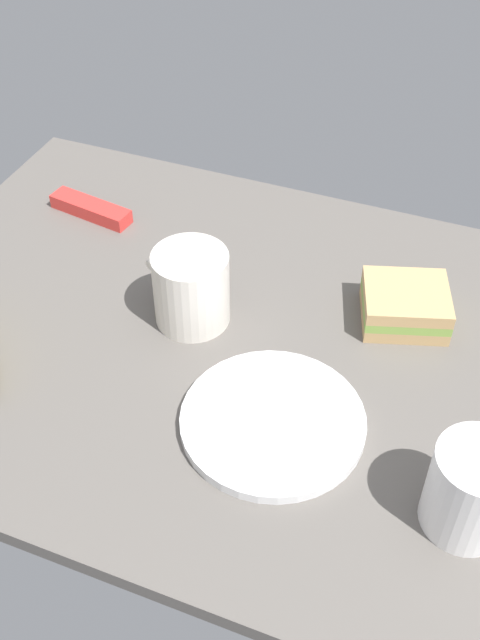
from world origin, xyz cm
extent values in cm
cube|color=#5B5651|center=(0.00, 0.00, 1.00)|extent=(90.00, 64.00, 2.00)
cylinder|color=white|center=(7.91, -10.76, 2.60)|extent=(19.55, 19.55, 1.20)
cylinder|color=white|center=(28.33, -14.83, 6.74)|extent=(8.21, 8.21, 9.49)
cylinder|color=silver|center=(-6.62, 1.28, 6.74)|extent=(8.97, 8.97, 9.47)
cylinder|color=brown|center=(-6.62, 1.28, 10.97)|extent=(7.90, 7.90, 0.40)
cylinder|color=silver|center=(-11.84, 4.45, 7.21)|extent=(3.12, 4.07, 1.20)
cube|color=tan|center=(17.06, 10.34, 2.80)|extent=(12.20, 11.55, 1.60)
cube|color=#8CB24C|center=(17.06, 10.34, 4.20)|extent=(12.20, 11.55, 1.20)
cube|color=tan|center=(17.06, 10.34, 5.60)|extent=(12.20, 11.55, 1.60)
cube|color=red|center=(-28.59, 15.46, 3.00)|extent=(12.57, 4.87, 2.00)
camera|label=1|loc=(23.10, -58.95, 65.10)|focal=42.66mm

